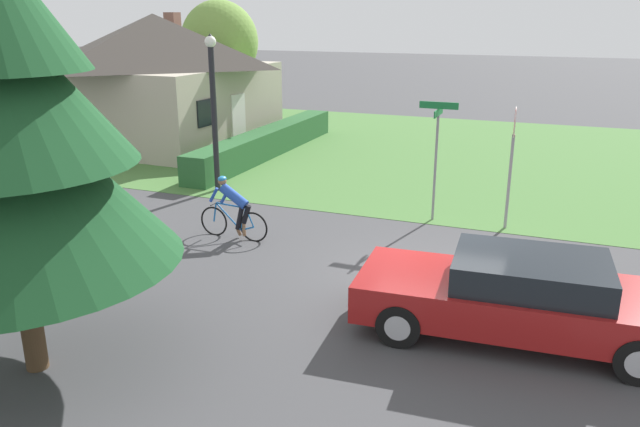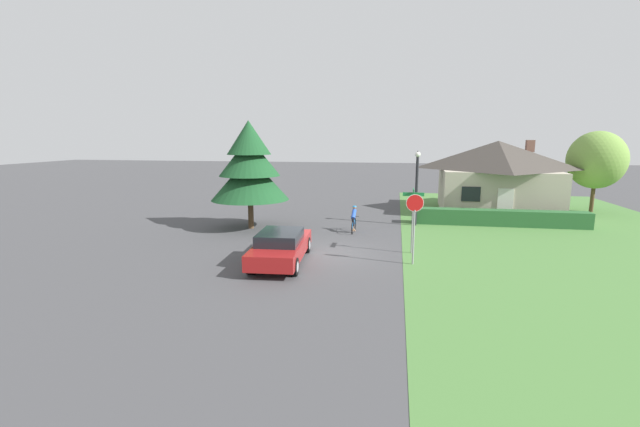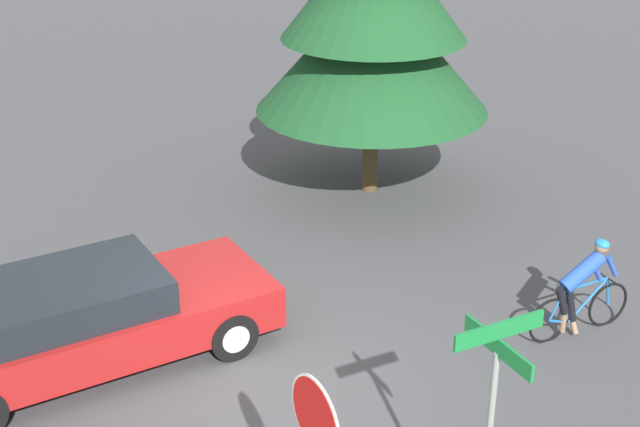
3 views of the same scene
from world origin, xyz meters
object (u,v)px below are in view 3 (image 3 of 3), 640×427
street_name_sign (492,410)px  conifer_tall_near (374,8)px  cyclist (582,290)px  sedan_left_lane (87,319)px

street_name_sign → conifer_tall_near: bearing=156.3°
street_name_sign → conifer_tall_near: size_ratio=0.48×
conifer_tall_near → street_name_sign: bearing=-23.7°
conifer_tall_near → cyclist: bearing=0.4°
cyclist → conifer_tall_near: 6.38m
sedan_left_lane → cyclist: bearing=-24.2°
cyclist → conifer_tall_near: size_ratio=0.29×
sedan_left_lane → street_name_sign: size_ratio=1.72×
sedan_left_lane → cyclist: 6.64m
cyclist → conifer_tall_near: conifer_tall_near is taller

